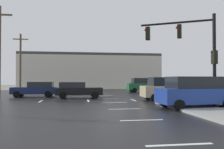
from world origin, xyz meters
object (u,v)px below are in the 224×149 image
at_px(traffic_signal_mast, 193,45).
at_px(suv_green, 144,85).
at_px(sedan_black, 77,90).
at_px(suv_tan, 169,88).
at_px(sedan_grey, 200,88).
at_px(sedan_navy, 36,89).
at_px(suv_blue, 195,91).
at_px(utility_pole_distant, 20,61).

height_order(traffic_signal_mast, suv_green, traffic_signal_mast).
bearing_deg(sedan_black, suv_tan, -26.95).
xyz_separation_m(traffic_signal_mast, suv_green, (1.56, 17.35, -3.11)).
distance_m(sedan_black, sedan_grey, 14.83).
bearing_deg(sedan_navy, sedan_black, 153.91).
relative_size(sedan_black, suv_tan, 0.95).
bearing_deg(suv_blue, suv_green, 79.79).
bearing_deg(sedan_grey, sedan_navy, 95.36).
height_order(suv_green, suv_blue, same).
relative_size(traffic_signal_mast, suv_tan, 1.26).
distance_m(traffic_signal_mast, suv_green, 17.70).
xyz_separation_m(suv_tan, utility_pole_distant, (-16.51, 16.99, 3.47)).
relative_size(sedan_black, utility_pole_distant, 0.53).
relative_size(suv_green, utility_pole_distant, 0.56).
xyz_separation_m(sedan_black, suv_green, (9.43, 9.10, 0.24)).
bearing_deg(sedan_navy, suv_green, -152.20).
xyz_separation_m(traffic_signal_mast, suv_blue, (-0.31, -0.85, -3.11)).
bearing_deg(traffic_signal_mast, suv_blue, 98.46).
height_order(suv_green, sedan_navy, suv_green).
bearing_deg(suv_tan, sedan_black, 155.49).
distance_m(suv_green, utility_pole_distant, 18.75).
xyz_separation_m(suv_blue, utility_pole_distant, (-16.07, 22.40, 3.47)).
distance_m(traffic_signal_mast, suv_blue, 3.24).
height_order(sedan_black, suv_green, suv_green).
bearing_deg(sedan_grey, utility_pole_distant, 68.98).
bearing_deg(suv_tan, suv_green, 83.88).
height_order(suv_tan, utility_pole_distant, utility_pole_distant).
distance_m(sedan_black, utility_pole_distant, 16.22).
bearing_deg(traffic_signal_mast, sedan_navy, -12.11).
bearing_deg(sedan_navy, sedan_grey, -176.65).
xyz_separation_m(suv_green, suv_blue, (-1.87, -18.20, 0.00)).
xyz_separation_m(suv_tan, sedan_navy, (-12.30, 5.91, -0.24)).
distance_m(sedan_grey, suv_green, 8.02).
xyz_separation_m(suv_green, utility_pole_distant, (-17.94, 4.20, 3.47)).
distance_m(sedan_grey, utility_pole_distant, 25.55).
xyz_separation_m(sedan_grey, suv_green, (-5.11, 6.17, 0.24)).
bearing_deg(sedan_grey, sedan_black, 104.59).
distance_m(suv_blue, sedan_navy, 16.39).
height_order(sedan_grey, suv_green, suv_green).
bearing_deg(sedan_black, traffic_signal_mast, -48.57).
bearing_deg(sedan_navy, suv_blue, 137.50).
height_order(sedan_navy, utility_pole_distant, utility_pole_distant).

